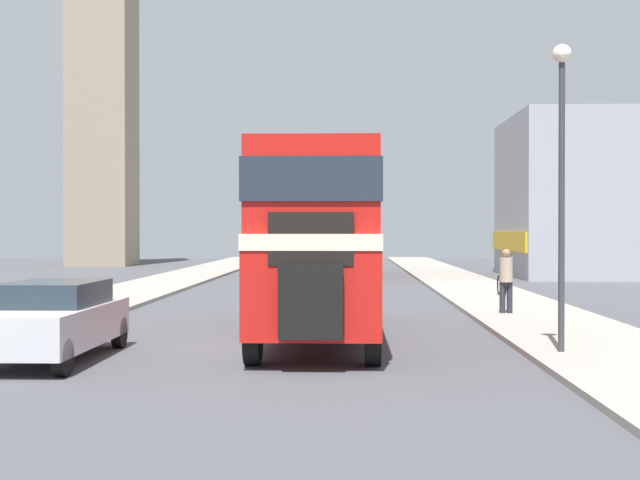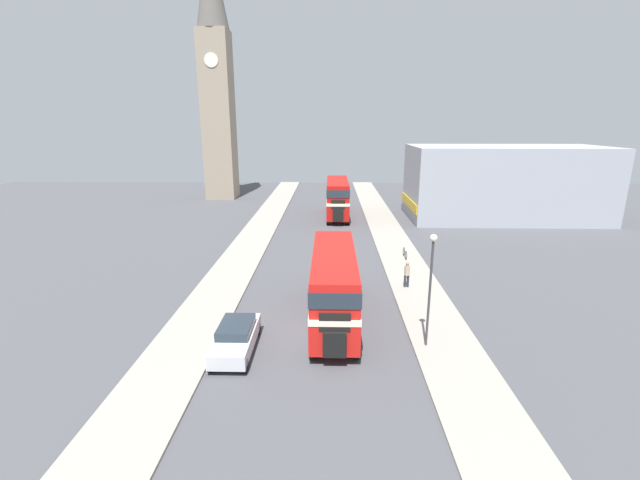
# 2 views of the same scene
# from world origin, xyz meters

# --- Properties ---
(ground_plane) EXTENTS (120.00, 120.00, 0.00)m
(ground_plane) POSITION_xyz_m (0.00, 0.00, 0.00)
(ground_plane) COLOR #47474C
(sidewalk_right) EXTENTS (3.50, 120.00, 0.12)m
(sidewalk_right) POSITION_xyz_m (6.75, 0.00, 0.06)
(sidewalk_right) COLOR gray
(sidewalk_right) RESTS_ON ground_plane
(sidewalk_left) EXTENTS (3.50, 120.00, 0.12)m
(sidewalk_left) POSITION_xyz_m (-6.75, 0.00, 0.06)
(sidewalk_left) COLOR gray
(sidewalk_left) RESTS_ON ground_plane
(double_decker_bus) EXTENTS (2.46, 10.22, 4.10)m
(double_decker_bus) POSITION_xyz_m (0.97, 2.15, 2.44)
(double_decker_bus) COLOR red
(double_decker_bus) RESTS_ON ground_plane
(bus_distant) EXTENTS (2.55, 10.18, 4.42)m
(bus_distant) POSITION_xyz_m (1.63, 30.08, 2.62)
(bus_distant) COLOR #B2140F
(bus_distant) RESTS_ON ground_plane
(car_parked_near) EXTENTS (1.80, 4.55, 1.47)m
(car_parked_near) POSITION_xyz_m (-3.94, -1.47, 0.76)
(car_parked_near) COLOR silver
(car_parked_near) RESTS_ON ground_plane
(pedestrian_walking) EXTENTS (0.36, 0.36, 1.80)m
(pedestrian_walking) POSITION_xyz_m (6.03, 7.11, 1.13)
(pedestrian_walking) COLOR #282833
(pedestrian_walking) RESTS_ON sidewalk_right
(bicycle_on_pavement) EXTENTS (0.05, 1.76, 0.78)m
(bicycle_on_pavement) POSITION_xyz_m (7.05, 13.76, 0.48)
(bicycle_on_pavement) COLOR black
(bicycle_on_pavement) RESTS_ON sidewalk_right
(street_lamp) EXTENTS (0.36, 0.36, 5.86)m
(street_lamp) POSITION_xyz_m (5.68, -0.85, 3.96)
(street_lamp) COLOR #38383D
(street_lamp) RESTS_ON sidewalk_right
(church_tower) EXTENTS (4.40, 4.40, 35.95)m
(church_tower) POSITION_xyz_m (-15.45, 43.32, 18.38)
(church_tower) COLOR gray
(church_tower) RESTS_ON ground_plane
(shop_building_block) EXTENTS (21.98, 9.99, 8.45)m
(shop_building_block) POSITION_xyz_m (21.13, 29.68, 4.22)
(shop_building_block) COLOR #999EA8
(shop_building_block) RESTS_ON ground_plane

